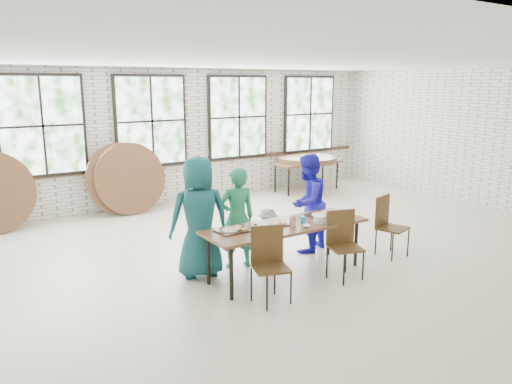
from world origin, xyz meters
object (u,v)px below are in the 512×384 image
(storage_table, at_px, (307,164))
(chair_near_left, at_px, (269,257))
(dining_table, at_px, (286,228))
(chair_near_right, at_px, (343,239))

(storage_table, bearing_deg, chair_near_left, -134.57)
(dining_table, distance_m, chair_near_left, 0.89)
(dining_table, bearing_deg, storage_table, 48.56)
(chair_near_left, bearing_deg, chair_near_right, 21.69)
(chair_near_right, bearing_deg, chair_near_left, -159.15)
(dining_table, height_order, chair_near_left, chair_near_left)
(chair_near_right, height_order, storage_table, chair_near_right)
(chair_near_left, bearing_deg, storage_table, 65.78)
(chair_near_left, height_order, chair_near_right, same)
(chair_near_left, xyz_separation_m, chair_near_right, (1.30, 0.05, 0.00))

